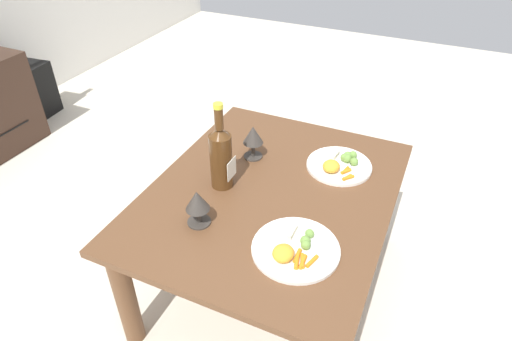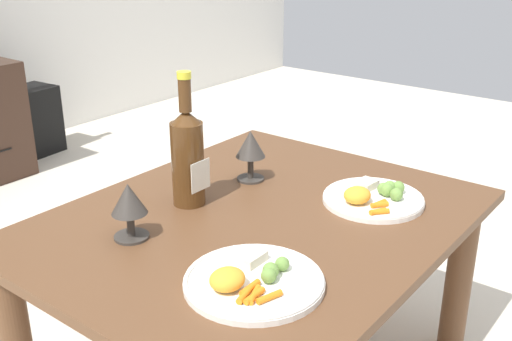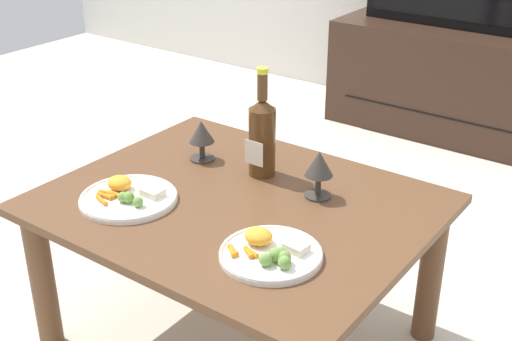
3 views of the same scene
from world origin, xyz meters
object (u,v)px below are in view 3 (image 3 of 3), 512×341
dinner_plate_right (271,252)px  goblet_right (319,166)px  wine_bottle (262,134)px  dinner_plate_left (128,196)px  goblet_left (202,134)px  dining_table (237,227)px  tv_stand (455,83)px

dinner_plate_right → goblet_right: bearing=101.9°
wine_bottle → dinner_plate_right: 0.46m
dinner_plate_left → dinner_plate_right: size_ratio=1.09×
goblet_left → goblet_right: bearing=0.0°
dining_table → dinner_plate_right: dinner_plate_right is taller
dinner_plate_left → dinner_plate_right: (0.47, -0.00, 0.00)m
dining_table → goblet_right: 0.28m
tv_stand → dinner_plate_left: size_ratio=4.63×
dinner_plate_left → dinner_plate_right: same height
dinner_plate_right → dining_table: bearing=143.0°
dining_table → tv_stand: 1.93m
tv_stand → dinner_plate_right: tv_stand is taller
wine_bottle → dinner_plate_left: wine_bottle is taller
goblet_left → wine_bottle: bearing=7.0°
goblet_right → dinner_plate_left: (-0.40, -0.32, -0.08)m
dining_table → goblet_left: 0.33m
dining_table → wine_bottle: 0.27m
tv_stand → wine_bottle: 1.78m
wine_bottle → dinner_plate_right: bearing=-51.8°
goblet_left → dinner_plate_right: (0.48, -0.32, -0.07)m
wine_bottle → dinner_plate_right: wine_bottle is taller
dining_table → goblet_right: goblet_right is taller
goblet_right → dinner_plate_left: bearing=-141.4°
goblet_left → dinner_plate_left: bearing=-88.3°
tv_stand → wine_bottle: bearing=-87.8°
tv_stand → dinner_plate_right: size_ratio=5.03×
goblet_left → dinner_plate_left: goblet_left is taller
dining_table → dinner_plate_left: dinner_plate_left is taller
dining_table → goblet_right: bearing=41.8°
goblet_right → dinner_plate_right: size_ratio=0.56×
dinner_plate_left → goblet_right: bearing=38.6°
wine_bottle → goblet_right: (0.21, -0.03, -0.03)m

